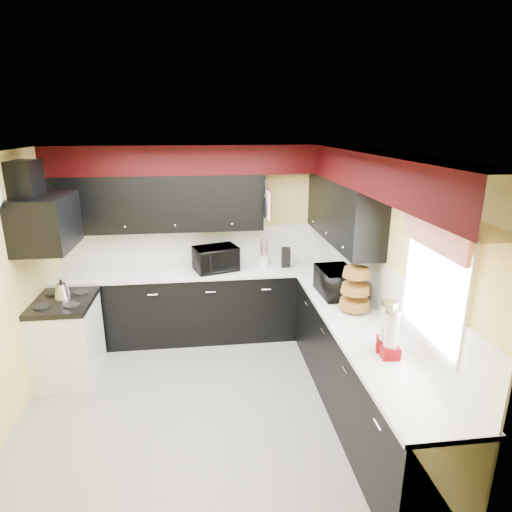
{
  "coord_description": "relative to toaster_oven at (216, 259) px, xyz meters",
  "views": [
    {
      "loc": [
        0.06,
        -3.75,
        2.74
      ],
      "look_at": [
        0.63,
        0.86,
        1.3
      ],
      "focal_mm": 30.0,
      "sensor_mm": 36.0,
      "label": 1
    }
  ],
  "objects": [
    {
      "name": "pan_mid",
      "position": [
        0.63,
        -0.06,
        0.66
      ],
      "size": [
        0.03,
        0.28,
        0.46
      ],
      "primitive_type": null,
      "color": "black",
      "rests_on": "upper_back"
    },
    {
      "name": "cooktop",
      "position": [
        -1.69,
        -0.73,
        -0.2
      ],
      "size": [
        0.62,
        0.77,
        0.06
      ],
      "primitive_type": "cube",
      "color": "black",
      "rests_on": "stove"
    },
    {
      "name": "window",
      "position": [
        1.59,
        -2.38,
        0.46
      ],
      "size": [
        0.03,
        0.86,
        0.96
      ],
      "primitive_type": null,
      "color": "white",
      "rests_on": "wall_right"
    },
    {
      "name": "valance",
      "position": [
        1.54,
        -2.38,
        0.86
      ],
      "size": [
        0.04,
        0.88,
        0.2
      ],
      "primitive_type": "cube",
      "color": "red",
      "rests_on": "wall_right"
    },
    {
      "name": "kettle",
      "position": [
        -1.7,
        -0.67,
        -0.09
      ],
      "size": [
        0.21,
        0.21,
        0.16
      ],
      "primitive_type": null,
      "rotation": [
        0.0,
        0.0,
        0.18
      ],
      "color": "#ACACB0",
      "rests_on": "cooktop"
    },
    {
      "name": "upper_right",
      "position": [
        1.43,
        -0.58,
        0.71
      ],
      "size": [
        0.35,
        1.8,
        0.7
      ],
      "primitive_type": "cube",
      "color": "black",
      "rests_on": "wall_right"
    },
    {
      "name": "pan_top",
      "position": [
        0.63,
        0.07,
        0.91
      ],
      "size": [
        0.03,
        0.22,
        0.4
      ],
      "primitive_type": null,
      "color": "black",
      "rests_on": "upper_back"
    },
    {
      "name": "pan_low",
      "position": [
        0.63,
        0.2,
        0.63
      ],
      "size": [
        0.03,
        0.24,
        0.42
      ],
      "primitive_type": null,
      "color": "black",
      "rests_on": "upper_back"
    },
    {
      "name": "deco_plate",
      "position": [
        1.58,
        -1.83,
        1.16
      ],
      "size": [
        0.03,
        0.24,
        0.24
      ],
      "primitive_type": null,
      "color": "white",
      "rests_on": "wall_right"
    },
    {
      "name": "upper_back",
      "position": [
        -0.69,
        0.15,
        0.71
      ],
      "size": [
        2.6,
        0.35,
        0.7
      ],
      "primitive_type": "cube",
      "color": "black",
      "rests_on": "wall_back"
    },
    {
      "name": "ground",
      "position": [
        -0.19,
        -1.48,
        -1.09
      ],
      "size": [
        3.6,
        3.6,
        0.0
      ],
      "primitive_type": "plane",
      "color": "gray",
      "rests_on": "ground"
    },
    {
      "name": "splash_back",
      "position": [
        -0.19,
        0.31,
        0.1
      ],
      "size": [
        3.6,
        0.02,
        0.5
      ],
      "primitive_type": "cube",
      "color": "white",
      "rests_on": "counter_back"
    },
    {
      "name": "counter_back",
      "position": [
        -0.19,
        0.02,
        -0.17
      ],
      "size": [
        3.62,
        0.64,
        0.04
      ],
      "primitive_type": "cube",
      "color": "white",
      "rests_on": "cab_back"
    },
    {
      "name": "dispenser_b",
      "position": [
        1.31,
        -2.33,
        0.04
      ],
      "size": [
        0.15,
        0.15,
        0.39
      ],
      "primitive_type": null,
      "rotation": [
        0.0,
        0.0,
        -0.07
      ],
      "color": "maroon",
      "rests_on": "counter_right"
    },
    {
      "name": "wall_back",
      "position": [
        -0.19,
        0.32,
        0.16
      ],
      "size": [
        3.6,
        0.06,
        2.5
      ],
      "primitive_type": "cube",
      "color": "#E0C666",
      "rests_on": "ground"
    },
    {
      "name": "soffit_right",
      "position": [
        1.43,
        -1.66,
        1.23
      ],
      "size": [
        0.36,
        3.24,
        0.35
      ],
      "primitive_type": "cube",
      "color": "black",
      "rests_on": "wall_right"
    },
    {
      "name": "cab_back",
      "position": [
        -0.19,
        0.02,
        -0.64
      ],
      "size": [
        3.6,
        0.6,
        0.9
      ],
      "primitive_type": "cube",
      "color": "black",
      "rests_on": "ground"
    },
    {
      "name": "toaster_oven",
      "position": [
        0.0,
        0.0,
        0.0
      ],
      "size": [
        0.64,
        0.58,
        0.31
      ],
      "primitive_type": "imported",
      "rotation": [
        0.0,
        0.0,
        0.31
      ],
      "color": "black",
      "rests_on": "counter_back"
    },
    {
      "name": "cab_right",
      "position": [
        1.31,
        -1.78,
        -0.64
      ],
      "size": [
        0.6,
        3.0,
        0.9
      ],
      "primitive_type": "cube",
      "color": "black",
      "rests_on": "ground"
    },
    {
      "name": "stove",
      "position": [
        -1.69,
        -0.73,
        -0.66
      ],
      "size": [
        0.6,
        0.75,
        0.86
      ],
      "primitive_type": "cube",
      "color": "white",
      "rests_on": "ground"
    },
    {
      "name": "hood_duct",
      "position": [
        -1.87,
        -0.73,
        1.11
      ],
      "size": [
        0.24,
        0.4,
        0.4
      ],
      "primitive_type": "cube",
      "color": "black",
      "rests_on": "wall_left"
    },
    {
      "name": "soffit_back",
      "position": [
        -0.19,
        0.14,
        1.23
      ],
      "size": [
        3.6,
        0.36,
        0.35
      ],
      "primitive_type": "cube",
      "color": "black",
      "rests_on": "wall_back"
    },
    {
      "name": "wall_right",
      "position": [
        1.61,
        -1.48,
        0.16
      ],
      "size": [
        0.06,
        3.6,
        2.5
      ],
      "primitive_type": "cube",
      "color": "#E0C666",
      "rests_on": "ground"
    },
    {
      "name": "splash_right",
      "position": [
        1.6,
        -1.48,
        0.1
      ],
      "size": [
        0.02,
        3.6,
        0.5
      ],
      "primitive_type": "cube",
      "color": "white",
      "rests_on": "counter_right"
    },
    {
      "name": "counter_right",
      "position": [
        1.31,
        -1.78,
        -0.17
      ],
      "size": [
        0.64,
        3.02,
        0.04
      ],
      "primitive_type": "cube",
      "color": "white",
      "rests_on": "cab_right"
    },
    {
      "name": "baskets",
      "position": [
        1.33,
        -1.43,
        0.09
      ],
      "size": [
        0.27,
        0.27,
        0.5
      ],
      "primitive_type": null,
      "color": "brown",
      "rests_on": "upper_right"
    },
    {
      "name": "hood",
      "position": [
        -1.74,
        -0.73,
        0.69
      ],
      "size": [
        0.5,
        0.78,
        0.55
      ],
      "primitive_type": "cube",
      "color": "black",
      "rests_on": "wall_left"
    },
    {
      "name": "dispenser_a",
      "position": [
        1.32,
        -2.22,
        0.05
      ],
      "size": [
        0.2,
        0.2,
        0.42
      ],
      "primitive_type": null,
      "rotation": [
        0.0,
        0.0,
        -0.38
      ],
      "color": "#600D0D",
      "rests_on": "counter_right"
    },
    {
      "name": "cut_board",
      "position": [
        0.64,
        -0.18,
        0.71
      ],
      "size": [
        0.03,
        0.26,
        0.35
      ],
      "primitive_type": "cube",
      "color": "white",
      "rests_on": "upper_back"
    },
    {
      "name": "knife_block",
      "position": [
        0.91,
        0.02,
        -0.03
      ],
      "size": [
        0.13,
        0.17,
        0.24
      ],
      "primitive_type": "cube",
      "rotation": [
        0.0,
        0.0,
        -0.11
      ],
      "color": "black",
      "rests_on": "counter_back"
    },
    {
      "name": "utensil_crock",
      "position": [
        0.63,
        0.07,
        -0.08
      ],
      "size": [
        0.15,
        0.15,
        0.15
      ],
      "primitive_type": "cylinder",
      "rotation": [
        0.0,
        0.0,
        0.1
      ],
      "color": "silver",
      "rests_on": "counter_back"
    },
    {
      "name": "microwave",
      "position": [
        1.28,
        -0.99,
        -0.01
      ],
      "size": [
        0.39,
        0.55,
        0.29
      ],
      "primitive_type": "imported",
      "rotation": [
        0.0,
        0.0,
        1.62
      ],
      "color": "black",
      "rests_on": "counter_right"
    },
    {
      "name": "ceiling",
      "position": [
        -0.19,
        -1.48,
        1.41
      ],
      "size": [
        3.6,
        3.6,
        0.06
      ],
      "primitive_type": "cube",
      "color": "white",
      "rests_on": "wall_back"
    }
  ]
}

